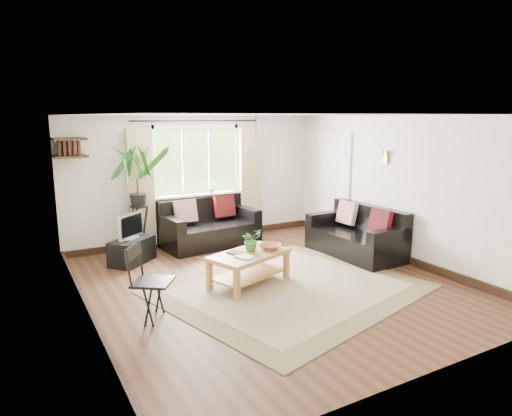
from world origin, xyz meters
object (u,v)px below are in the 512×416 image
coffee_table (249,269)px  folding_chair (153,283)px  sofa_back (210,224)px  palm_stand (139,201)px  tv_stand (132,251)px  sofa_right (355,233)px

coffee_table → folding_chair: 1.62m
sofa_back → palm_stand: size_ratio=0.92×
coffee_table → tv_stand: bearing=123.9°
coffee_table → sofa_back: bearing=81.3°
sofa_right → folding_chair: folding_chair is taller
folding_chair → palm_stand: bearing=23.7°
sofa_back → folding_chair: bearing=-131.3°
sofa_right → palm_stand: bearing=-121.7°
sofa_back → palm_stand: 1.40m
sofa_right → sofa_back: bearing=-134.4°
coffee_table → folding_chair: (-1.53, -0.47, 0.22)m
sofa_right → palm_stand: 3.78m
palm_stand → tv_stand: bearing=-122.5°
tv_stand → coffee_table: bearing=-95.1°
sofa_back → coffee_table: size_ratio=1.52×
folding_chair → coffee_table: bearing=-37.4°
palm_stand → sofa_right: bearing=-29.6°
tv_stand → palm_stand: bearing=18.4°
tv_stand → palm_stand: 0.88m
sofa_right → coffee_table: 2.31m
sofa_back → palm_stand: palm_stand is taller
coffee_table → tv_stand: 2.18m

